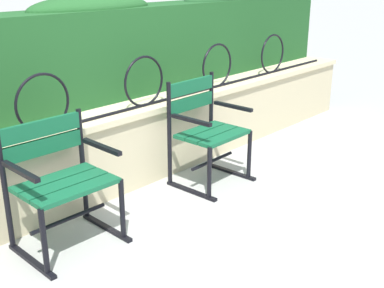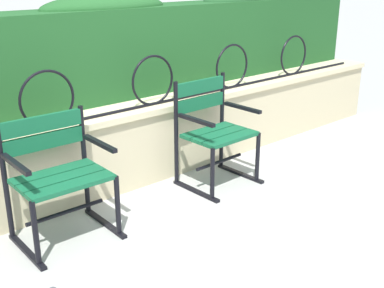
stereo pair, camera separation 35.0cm
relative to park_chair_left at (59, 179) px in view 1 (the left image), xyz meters
The scene contains 6 objects.
ground_plane 1.12m from the park_chair_left, 30.67° to the right, with size 60.00×60.00×0.00m, color #ADADA8.
stone_wall 0.99m from the park_chair_left, 26.31° to the left, with size 6.59×0.41×0.66m.
iron_arch_fence 0.83m from the park_chair_left, 28.89° to the left, with size 6.07×0.02×0.42m.
hedge_row 1.35m from the park_chair_left, 44.44° to the left, with size 6.46×0.47×0.88m.
park_chair_left is the anchor object (origin of this frame).
park_chair_right 1.40m from the park_chair_left, ahead, with size 0.59×0.53×0.89m.
Camera 1 is at (-2.43, -2.07, 1.73)m, focal length 45.90 mm.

